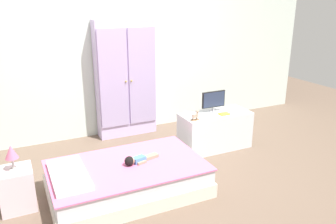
{
  "coord_description": "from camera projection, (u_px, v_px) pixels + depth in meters",
  "views": [
    {
      "loc": [
        -1.44,
        -3.08,
        1.9
      ],
      "look_at": [
        0.21,
        0.4,
        0.61
      ],
      "focal_mm": 36.56,
      "sensor_mm": 36.0,
      "label": 1
    }
  ],
  "objects": [
    {
      "name": "bed",
      "position": [
        128.0,
        179.0,
        3.47
      ],
      "size": [
        1.54,
        0.95,
        0.31
      ],
      "color": "silver",
      "rests_on": "ground_plane"
    },
    {
      "name": "pillow",
      "position": [
        69.0,
        175.0,
        3.18
      ],
      "size": [
        0.32,
        0.68,
        0.05
      ],
      "primitive_type": "cube",
      "color": "white",
      "rests_on": "bed"
    },
    {
      "name": "table_lamp",
      "position": [
        11.0,
        153.0,
        3.08
      ],
      "size": [
        0.12,
        0.12,
        0.24
      ],
      "color": "#B7B2AD",
      "rests_on": "nightstand"
    },
    {
      "name": "wardrobe",
      "position": [
        126.0,
        79.0,
        4.78
      ],
      "size": [
        0.83,
        0.27,
        1.63
      ],
      "color": "silver",
      "rests_on": "ground_plane"
    },
    {
      "name": "back_wall",
      "position": [
        118.0,
        39.0,
        4.75
      ],
      "size": [
        6.4,
        0.05,
        2.7
      ],
      "primitive_type": "cube",
      "color": "silver",
      "rests_on": "ground_plane"
    },
    {
      "name": "tv_stand",
      "position": [
        215.0,
        131.0,
        4.49
      ],
      "size": [
        0.92,
        0.41,
        0.48
      ],
      "primitive_type": "cube",
      "color": "silver",
      "rests_on": "ground_plane"
    },
    {
      "name": "ground_plane",
      "position": [
        167.0,
        177.0,
        3.83
      ],
      "size": [
        10.0,
        10.0,
        0.02
      ],
      "primitive_type": "cube",
      "color": "brown"
    },
    {
      "name": "nightstand",
      "position": [
        17.0,
        189.0,
        3.2
      ],
      "size": [
        0.31,
        0.31,
        0.4
      ],
      "primitive_type": "cube",
      "color": "silver",
      "rests_on": "ground_plane"
    },
    {
      "name": "doll",
      "position": [
        135.0,
        160.0,
        3.44
      ],
      "size": [
        0.39,
        0.16,
        0.1
      ],
      "color": "#4C84C6",
      "rests_on": "bed"
    },
    {
      "name": "tv_monitor",
      "position": [
        214.0,
        100.0,
        4.42
      ],
      "size": [
        0.33,
        0.1,
        0.27
      ],
      "color": "#99999E",
      "rests_on": "tv_stand"
    },
    {
      "name": "book_yellow",
      "position": [
        224.0,
        114.0,
        4.36
      ],
      "size": [
        0.13,
        0.09,
        0.02
      ],
      "primitive_type": "cube",
      "color": "gold",
      "rests_on": "tv_stand"
    },
    {
      "name": "rocking_horse_toy",
      "position": [
        196.0,
        115.0,
        4.14
      ],
      "size": [
        0.11,
        0.04,
        0.13
      ],
      "color": "#8E6642",
      "rests_on": "tv_stand"
    }
  ]
}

